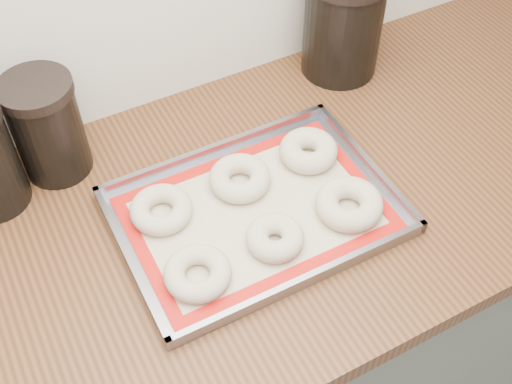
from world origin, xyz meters
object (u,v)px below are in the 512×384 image
bagel_back_left (161,210)px  canister_mid (47,127)px  baking_tray (256,212)px  bagel_front_left (198,273)px  bagel_back_mid (240,178)px  bagel_front_mid (275,238)px  canister_right (343,23)px  bagel_front_right (349,204)px  bagel_back_right (309,151)px

bagel_back_left → canister_mid: size_ratio=0.55×
baking_tray → bagel_front_left: (-0.14, -0.07, 0.01)m
bagel_front_left → bagel_back_left: same height
bagel_back_mid → canister_mid: bearing=143.1°
bagel_front_left → bagel_front_mid: (0.14, 0.00, 0.00)m
baking_tray → bagel_front_mid: bearing=-92.8°
bagel_front_left → canister_right: size_ratio=0.48×
bagel_front_left → bagel_back_mid: size_ratio=0.98×
bagel_front_left → canister_right: bearing=35.6°
bagel_back_mid → bagel_front_right: bearing=-46.0°
baking_tray → canister_mid: size_ratio=2.42×
bagel_back_left → canister_mid: (-0.12, 0.20, 0.07)m
canister_mid → bagel_back_left: bearing=-59.3°
bagel_front_right → bagel_back_mid: bagel_front_right is taller
bagel_front_mid → bagel_back_mid: size_ratio=0.88×
baking_tray → bagel_front_right: (0.14, -0.07, 0.02)m
bagel_front_mid → bagel_back_left: bearing=134.4°
canister_right → bagel_back_left: bearing=-157.4°
canister_right → bagel_front_left: bearing=-144.4°
bagel_front_left → bagel_front_right: bearing=0.9°
bagel_back_right → canister_right: (0.19, 0.20, 0.09)m
bagel_front_left → bagel_front_right: 0.28m
baking_tray → bagel_back_left: 0.16m
canister_right → bagel_back_mid: bearing=-149.0°
bagel_front_right → bagel_back_left: (-0.28, 0.14, -0.00)m
canister_mid → bagel_front_left: bearing=-70.9°
baking_tray → bagel_front_left: bagel_front_left is taller
bagel_back_left → bagel_back_right: 0.29m
canister_mid → canister_right: (0.60, 0.00, 0.01)m
bagel_front_mid → canister_right: canister_right is taller
bagel_back_left → bagel_back_right: bearing=-0.1°
bagel_back_left → baking_tray: bearing=-26.1°
bagel_front_right → bagel_back_left: 0.31m
bagel_front_right → bagel_back_left: size_ratio=1.09×
baking_tray → bagel_back_right: 0.16m
bagel_front_right → bagel_front_left: bearing=-179.1°
baking_tray → bagel_back_mid: size_ratio=4.29×
bagel_back_right → bagel_front_left: bearing=-153.4°
bagel_front_right → bagel_back_mid: bearing=134.0°
bagel_back_left → bagel_back_mid: 0.15m
bagel_front_mid → bagel_back_mid: bearing=86.5°
bagel_back_right → canister_right: canister_right is taller
bagel_front_mid → canister_right: 0.49m
bagel_front_mid → bagel_front_right: (0.14, 0.00, 0.00)m
bagel_back_mid → bagel_back_right: 0.14m
bagel_front_left → canister_right: canister_right is taller
bagel_front_left → bagel_front_right: (0.28, 0.00, 0.00)m
baking_tray → bagel_front_left: bearing=-152.4°
bagel_back_right → canister_right: bearing=45.9°
baking_tray → bagel_front_left: size_ratio=4.37×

